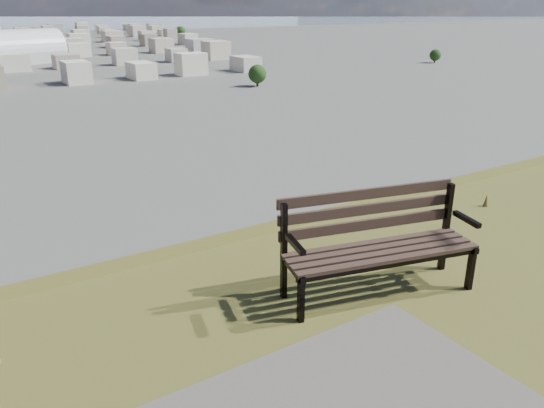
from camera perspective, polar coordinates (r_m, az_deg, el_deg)
park_bench at (r=5.28m, az=11.14°, el=-3.56°), size 1.99×1.02×1.00m
arena at (r=284.56m, az=-26.43°, el=14.29°), size 51.49×31.70×20.24m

